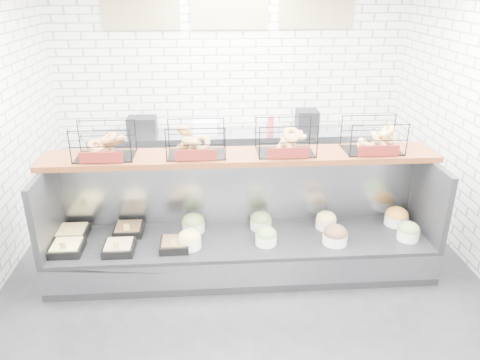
{
  "coord_description": "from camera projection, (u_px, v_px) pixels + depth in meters",
  "views": [
    {
      "loc": [
        -0.33,
        -4.02,
        2.91
      ],
      "look_at": [
        -0.02,
        0.45,
        1.0
      ],
      "focal_mm": 35.0,
      "sensor_mm": 36.0,
      "label": 1
    }
  ],
  "objects": [
    {
      "name": "ground",
      "position": [
        245.0,
        285.0,
        4.85
      ],
      "size": [
        5.5,
        5.5,
        0.0
      ],
      "primitive_type": "plane",
      "color": "black",
      "rests_on": "ground"
    },
    {
      "name": "room_shell",
      "position": [
        241.0,
        75.0,
        4.6
      ],
      "size": [
        5.02,
        5.51,
        3.01
      ],
      "color": "white",
      "rests_on": "ground"
    },
    {
      "name": "display_case",
      "position": [
        242.0,
        241.0,
        5.04
      ],
      "size": [
        4.0,
        0.9,
        1.2
      ],
      "color": "black",
      "rests_on": "ground"
    },
    {
      "name": "bagel_shelf",
      "position": [
        241.0,
        143.0,
        4.79
      ],
      "size": [
        4.1,
        0.5,
        0.4
      ],
      "color": "#502511",
      "rests_on": "display_case"
    },
    {
      "name": "prep_counter",
      "position": [
        231.0,
        160.0,
        6.9
      ],
      "size": [
        4.0,
        0.6,
        1.2
      ],
      "color": "#93969B",
      "rests_on": "ground"
    }
  ]
}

